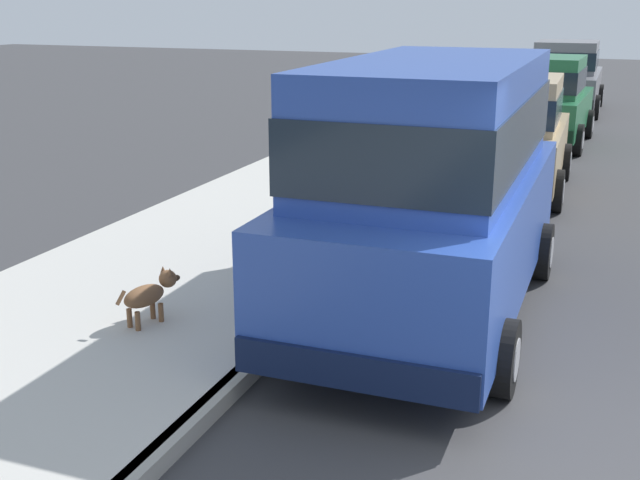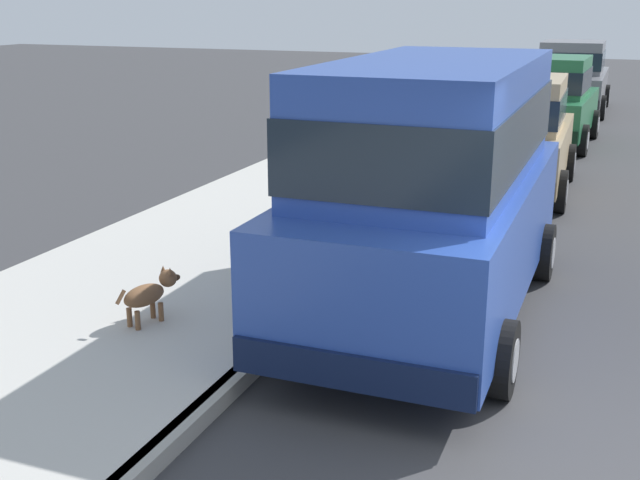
% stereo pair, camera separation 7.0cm
% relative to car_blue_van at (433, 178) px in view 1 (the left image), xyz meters
% --- Properties ---
extents(curb, '(0.16, 64.00, 0.14)m').
position_rel_car_blue_van_xyz_m(curb, '(-1.05, -2.63, -1.32)').
color(curb, gray).
rests_on(curb, ground).
extents(sidewalk, '(3.60, 64.00, 0.14)m').
position_rel_car_blue_van_xyz_m(sidewalk, '(-2.85, -2.63, -1.32)').
color(sidewalk, '#B7B5AD').
rests_on(sidewalk, ground).
extents(car_blue_van, '(2.16, 4.91, 2.52)m').
position_rel_car_blue_van_xyz_m(car_blue_van, '(0.00, 0.00, 0.00)').
color(car_blue_van, '#28479E').
rests_on(car_blue_van, ground).
extents(car_tan_hatchback, '(2.04, 3.85, 1.88)m').
position_rel_car_blue_van_xyz_m(car_tan_hatchback, '(-0.07, 5.62, -0.42)').
color(car_tan_hatchback, tan).
rests_on(car_tan_hatchback, ground).
extents(car_green_hatchback, '(2.05, 3.85, 1.88)m').
position_rel_car_blue_van_xyz_m(car_green_hatchback, '(-0.02, 10.39, -0.42)').
color(car_green_hatchback, '#23663D').
rests_on(car_green_hatchback, ground).
extents(car_grey_sedan, '(2.06, 4.61, 1.92)m').
position_rel_car_blue_van_xyz_m(car_grey_sedan, '(-0.02, 16.03, -0.41)').
color(car_grey_sedan, slate).
rests_on(car_grey_sedan, ground).
extents(dog_brown, '(0.34, 0.73, 0.49)m').
position_rel_car_blue_van_xyz_m(dog_brown, '(-2.29, -1.48, -0.97)').
color(dog_brown, brown).
rests_on(dog_brown, sidewalk).
extents(fire_hydrant, '(0.34, 0.24, 0.72)m').
position_rel_car_blue_van_xyz_m(fire_hydrant, '(-1.50, 0.62, -0.92)').
color(fire_hydrant, gold).
rests_on(fire_hydrant, sidewalk).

